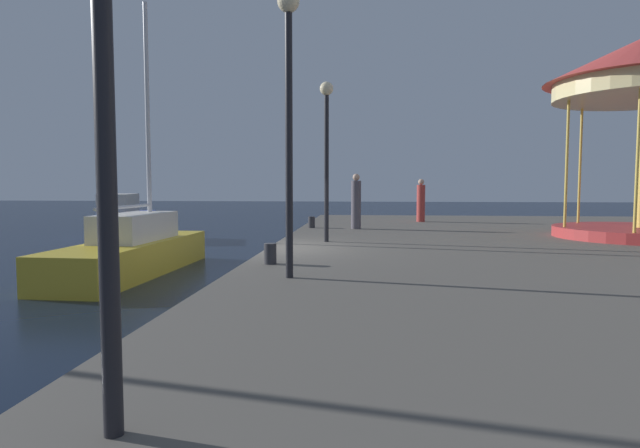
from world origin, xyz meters
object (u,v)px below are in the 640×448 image
Objects in this scene: bollard_north at (312,222)px; lamp_post_mid_promenade at (289,85)px; bollard_center at (270,254)px; person_by_the_water at (356,203)px; lamp_post_far_end at (327,133)px; sailboat_yellow at (132,250)px; motorboat_blue at (124,221)px; person_near_carousel at (421,202)px.

lamp_post_mid_promenade is at bearing -85.84° from bollard_north.
bollard_center is 1.00× the size of bollard_north.
lamp_post_far_end is at bearing -99.14° from person_by_the_water.
sailboat_yellow is 1.72× the size of lamp_post_far_end.
motorboat_blue is 15.43m from bollard_center.
person_near_carousel is at bearing 75.95° from lamp_post_mid_promenade.
person_near_carousel is (4.01, 12.16, 0.62)m from bollard_center.
bollard_north is 0.23× the size of person_near_carousel.
lamp_post_far_end is at bearing -78.83° from bollard_north.
lamp_post_mid_promenade is 2.63× the size of person_near_carousel.
person_by_the_water is (0.84, 9.82, -2.23)m from lamp_post_mid_promenade.
lamp_post_mid_promenade is 2.43× the size of person_by_the_water.
bollard_center is at bearing -99.81° from person_by_the_water.
lamp_post_mid_promenade reaches higher than motorboat_blue.
lamp_post_far_end is 10.57× the size of bollard_center.
bollard_center is 0.21× the size of person_by_the_water.
person_by_the_water is at bearing 85.09° from lamp_post_mid_promenade.
person_by_the_water is at bearing -22.21° from motorboat_blue.
lamp_post_mid_promenade is 5.58m from lamp_post_far_end.
person_by_the_water is (5.69, 5.13, 1.08)m from sailboat_yellow.
person_near_carousel is 0.92× the size of person_by_the_water.
motorboat_blue is 1.40× the size of lamp_post_far_end.
sailboat_yellow is at bearing 135.99° from lamp_post_mid_promenade.
bollard_center is 8.64m from bollard_north.
sailboat_yellow reaches higher than bollard_center.
person_by_the_water is at bearing 80.19° from bollard_center.
lamp_post_far_end is 4.74m from person_by_the_water.
person_near_carousel is at bearing 47.31° from sailboat_yellow.
person_by_the_water is (-2.57, -3.82, 0.07)m from person_near_carousel.
sailboat_yellow reaches higher than bollard_north.
person_by_the_water is at bearing 80.86° from lamp_post_far_end.
person_near_carousel is at bearing 40.36° from bollard_north.
lamp_post_far_end reaches higher than person_near_carousel.
lamp_post_mid_promenade is 10.10m from person_by_the_water.
person_by_the_water is (10.38, -4.24, 0.97)m from motorboat_blue.
motorboat_blue is at bearing 116.58° from sailboat_yellow.
bollard_north is 5.48m from person_near_carousel.
sailboat_yellow is 3.83× the size of person_by_the_water.
bollard_north is at bearing 94.16° from lamp_post_mid_promenade.
bollard_center is (4.25, -3.21, 0.38)m from sailboat_yellow.
sailboat_yellow reaches higher than person_near_carousel.
person_near_carousel reaches higher than bollard_center.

